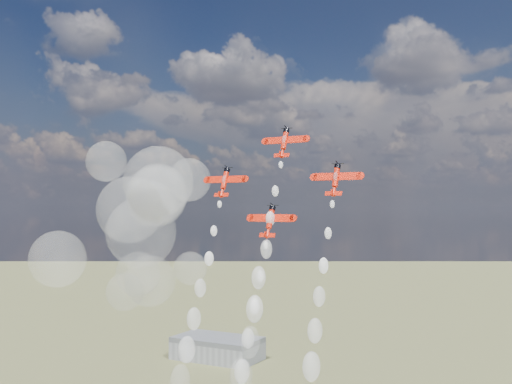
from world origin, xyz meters
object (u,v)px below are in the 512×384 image
(plane_left, at_px, (224,182))
(plane_slot, at_px, (270,221))
(hangar, at_px, (217,348))
(plane_lead, at_px, (284,142))
(plane_right, at_px, (336,179))

(plane_left, bearing_deg, plane_slot, -14.84)
(hangar, distance_m, plane_lead, 228.88)
(plane_left, bearing_deg, plane_lead, 14.84)
(plane_right, height_order, plane_slot, plane_right)
(hangar, distance_m, plane_left, 220.06)
(hangar, xyz_separation_m, plane_right, (137.08, -170.51, 89.19))
(hangar, relative_size, plane_right, 4.32)
(plane_lead, distance_m, plane_right, 18.50)
(plane_slot, bearing_deg, plane_right, 14.84)
(hangar, height_order, plane_lead, plane_lead)
(plane_lead, xyz_separation_m, plane_right, (15.16, -4.01, -9.82))
(hangar, bearing_deg, plane_left, -57.95)
(plane_lead, xyz_separation_m, plane_left, (-15.16, -4.01, -9.82))
(plane_right, bearing_deg, plane_left, 180.00)
(plane_right, bearing_deg, plane_slot, -165.16)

